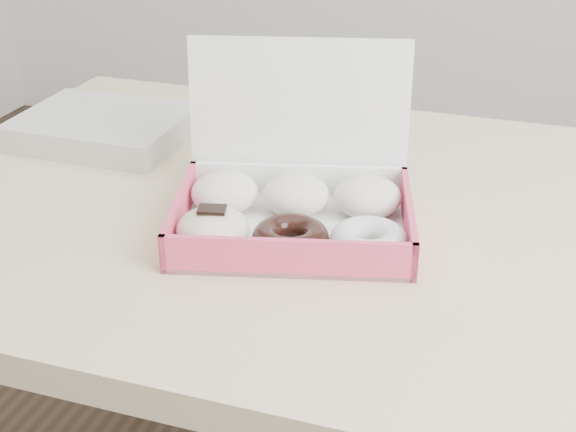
% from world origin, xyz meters
% --- Properties ---
extents(table, '(1.20, 0.80, 0.75)m').
position_xyz_m(table, '(0.00, 0.00, 0.67)').
color(table, tan).
rests_on(table, ground).
extents(donut_box, '(0.33, 0.30, 0.21)m').
position_xyz_m(donut_box, '(-0.05, -0.07, 0.78)').
color(donut_box, white).
rests_on(donut_box, table).
extents(newspapers, '(0.25, 0.20, 0.04)m').
position_xyz_m(newspapers, '(-0.42, 0.11, 0.77)').
color(newspapers, beige).
rests_on(newspapers, table).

